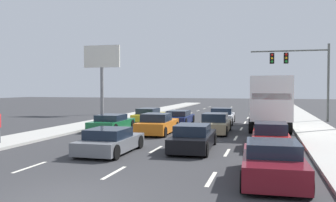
% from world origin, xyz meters
% --- Properties ---
extents(ground_plane, '(140.00, 140.00, 0.00)m').
position_xyz_m(ground_plane, '(0.00, 25.00, 0.00)').
color(ground_plane, '#333335').
extents(sidewalk_right, '(2.84, 80.00, 0.14)m').
position_xyz_m(sidewalk_right, '(8.37, 20.00, 0.07)').
color(sidewalk_right, '#B2AFA8').
rests_on(sidewalk_right, ground_plane).
extents(sidewalk_left, '(2.84, 80.00, 0.14)m').
position_xyz_m(sidewalk_left, '(-8.37, 20.00, 0.07)').
color(sidewalk_left, '#B2AFA8').
rests_on(sidewalk_left, ground_plane).
extents(lane_markings, '(6.94, 57.00, 0.01)m').
position_xyz_m(lane_markings, '(-0.00, 20.76, 0.00)').
color(lane_markings, silver).
rests_on(lane_markings, ground_plane).
extents(car_yellow, '(1.88, 4.65, 1.19)m').
position_xyz_m(car_yellow, '(-4.85, 21.93, 0.55)').
color(car_yellow, yellow).
rests_on(car_yellow, ground_plane).
extents(car_green, '(2.07, 4.45, 1.12)m').
position_xyz_m(car_green, '(-5.27, 14.97, 0.52)').
color(car_green, '#196B38').
rests_on(car_green, ground_plane).
extents(car_navy, '(1.91, 4.28, 1.13)m').
position_xyz_m(car_navy, '(-1.74, 20.39, 0.53)').
color(car_navy, '#141E4C').
rests_on(car_navy, ground_plane).
extents(car_orange, '(2.04, 4.48, 1.33)m').
position_xyz_m(car_orange, '(-1.66, 14.01, 0.60)').
color(car_orange, orange).
rests_on(car_orange, ground_plane).
extents(car_gray, '(1.97, 4.08, 1.14)m').
position_xyz_m(car_gray, '(-1.74, 6.77, 0.53)').
color(car_gray, slate).
rests_on(car_gray, ground_plane).
extents(car_white, '(2.07, 4.24, 1.30)m').
position_xyz_m(car_white, '(1.58, 21.92, 0.58)').
color(car_white, white).
rests_on(car_white, ground_plane).
extents(car_tan, '(1.93, 4.57, 1.30)m').
position_xyz_m(car_tan, '(1.89, 15.42, 0.58)').
color(car_tan, tan).
rests_on(car_tan, ground_plane).
extents(car_black, '(1.96, 4.68, 1.24)m').
position_xyz_m(car_black, '(1.76, 8.58, 0.56)').
color(car_black, black).
rests_on(car_black, ground_plane).
extents(box_truck, '(2.83, 8.85, 3.69)m').
position_xyz_m(box_truck, '(5.33, 17.94, 2.12)').
color(box_truck, white).
rests_on(box_truck, ground_plane).
extents(car_red, '(1.89, 4.50, 1.24)m').
position_xyz_m(car_red, '(5.34, 10.34, 0.55)').
color(car_red, red).
rests_on(car_red, ground_plane).
extents(car_maroon, '(2.08, 4.51, 1.26)m').
position_xyz_m(car_maroon, '(5.32, 3.62, 0.58)').
color(car_maroon, maroon).
rests_on(car_maroon, ground_plane).
extents(traffic_signal_mast, '(6.75, 0.69, 6.83)m').
position_xyz_m(traffic_signal_mast, '(7.63, 26.00, 5.04)').
color(traffic_signal_mast, '#595B56').
rests_on(traffic_signal_mast, ground_plane).
extents(roadside_billboard, '(4.25, 0.36, 7.67)m').
position_xyz_m(roadside_billboard, '(-12.48, 28.65, 5.51)').
color(roadside_billboard, slate).
rests_on(roadside_billboard, ground_plane).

